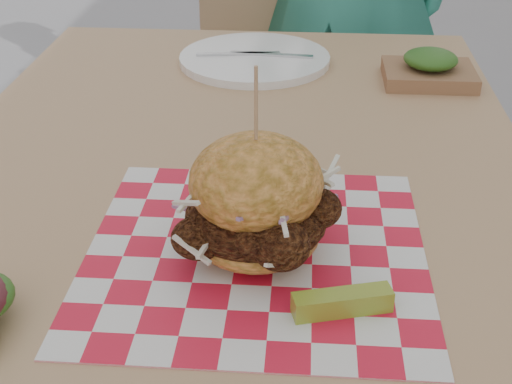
# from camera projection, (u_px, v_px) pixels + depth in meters

# --- Properties ---
(patio_table) EXTENTS (0.80, 1.20, 0.75)m
(patio_table) POSITION_uv_depth(u_px,v_px,m) (232.00, 221.00, 0.97)
(patio_table) COLOR tan
(patio_table) RESTS_ON ground
(patio_chair) EXTENTS (0.50, 0.50, 0.95)m
(patio_chair) POSITION_uv_depth(u_px,v_px,m) (266.00, 51.00, 1.94)
(patio_chair) COLOR tan
(patio_chair) RESTS_ON ground
(paper_liner) EXTENTS (0.36, 0.36, 0.00)m
(paper_liner) POSITION_uv_depth(u_px,v_px,m) (256.00, 252.00, 0.76)
(paper_liner) COLOR red
(paper_liner) RESTS_ON patio_table
(sandwich) EXTENTS (0.18, 0.18, 0.21)m
(sandwich) POSITION_uv_depth(u_px,v_px,m) (256.00, 205.00, 0.73)
(sandwich) COLOR #DD8E3E
(sandwich) RESTS_ON paper_liner
(pickle_spear) EXTENTS (0.10, 0.05, 0.02)m
(pickle_spear) POSITION_uv_depth(u_px,v_px,m) (342.00, 302.00, 0.67)
(pickle_spear) COLOR olive
(pickle_spear) RESTS_ON paper_liner
(place_setting) EXTENTS (0.27, 0.27, 0.02)m
(place_setting) POSITION_uv_depth(u_px,v_px,m) (255.00, 59.00, 1.28)
(place_setting) COLOR white
(place_setting) RESTS_ON patio_table
(kraft_tray) EXTENTS (0.15, 0.12, 0.06)m
(kraft_tray) POSITION_uv_depth(u_px,v_px,m) (429.00, 69.00, 1.19)
(kraft_tray) COLOR brown
(kraft_tray) RESTS_ON patio_table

